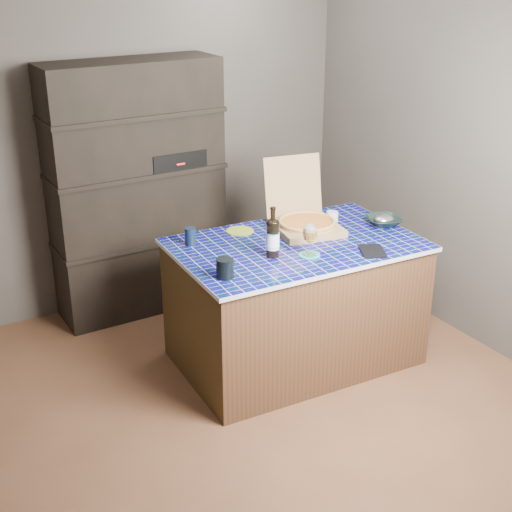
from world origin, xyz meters
TOP-DOWN VIEW (x-y plane):
  - room at (0.00, 0.00)m, footprint 3.50×3.50m
  - shelving_unit at (0.00, 1.53)m, footprint 1.20×0.41m
  - kitchen_island at (0.55, 0.32)m, footprint 1.53×1.01m
  - pizza_box at (0.72, 0.48)m, footprint 0.47×0.54m
  - mead_bottle at (0.31, 0.23)m, footprint 0.08×0.08m
  - teal_trivet at (0.50, 0.12)m, footprint 0.13×0.13m
  - wine_glass at (0.50, 0.12)m, footprint 0.09×0.09m
  - tumbler at (-0.07, 0.11)m, footprint 0.10×0.10m
  - dvd_case at (0.85, -0.03)m, footprint 0.21×0.23m
  - bowl at (1.21, 0.30)m, footprint 0.28×0.28m
  - foil_contents at (1.21, 0.30)m, footprint 0.13×0.11m
  - white_jar at (0.96, 0.52)m, footprint 0.08×0.08m
  - navy_cup at (-0.02, 0.63)m, footprint 0.07×0.07m
  - green_trivet at (0.35, 0.67)m, footprint 0.17×0.17m

SIDE VIEW (x-z plane):
  - kitchen_island at x=0.55m, z-range 0.00..0.81m
  - teal_trivet at x=0.50m, z-range 0.81..0.82m
  - green_trivet at x=0.35m, z-range 0.81..0.82m
  - dvd_case at x=0.85m, z-range 0.81..0.83m
  - bowl at x=1.21m, z-range 0.81..0.87m
  - white_jar at x=0.96m, z-range 0.81..0.88m
  - foil_contents at x=1.21m, z-range 0.82..0.88m
  - navy_cup at x=-0.02m, z-range 0.81..0.92m
  - tumbler at x=-0.07m, z-range 0.81..0.92m
  - pizza_box at x=0.72m, z-range 0.66..1.09m
  - shelving_unit at x=0.00m, z-range 0.00..1.80m
  - mead_bottle at x=0.31m, z-range 0.78..1.08m
  - wine_glass at x=0.50m, z-range 0.85..1.05m
  - room at x=0.00m, z-range -0.50..3.00m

